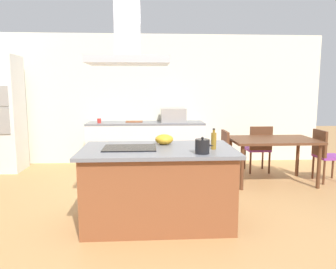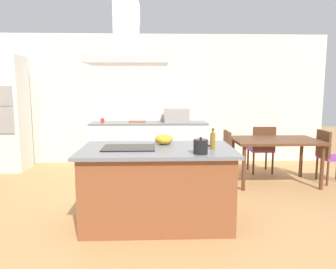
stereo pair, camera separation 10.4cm
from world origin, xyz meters
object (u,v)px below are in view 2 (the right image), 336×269
at_px(chair_at_left_end, 220,154).
at_px(cooktop, 129,148).
at_px(coffee_mug_red, 103,121).
at_px(countertop_microwave, 176,115).
at_px(mixing_bowl, 164,139).
at_px(dining_table, 275,144).
at_px(olive_oil_bottle, 213,141).
at_px(chair_facing_back_wall, 262,146).
at_px(tea_kettle, 201,147).
at_px(cutting_board, 137,122).
at_px(wall_oven_stack, 6,114).
at_px(range_hood, 127,41).
at_px(chair_at_right_end, 329,153).

bearing_deg(chair_at_left_end, cooktop, -132.03).
distance_m(coffee_mug_red, chair_at_left_end, 2.53).
height_order(countertop_microwave, coffee_mug_red, countertop_microwave).
bearing_deg(mixing_bowl, dining_table, 34.21).
bearing_deg(countertop_microwave, mixing_bowl, -96.91).
bearing_deg(olive_oil_bottle, chair_facing_back_wall, 59.85).
relative_size(cooktop, chair_at_left_end, 0.67).
bearing_deg(olive_oil_bottle, chair_at_left_end, 75.49).
xyz_separation_m(tea_kettle, cutting_board, (-0.86, 3.28, -0.07)).
distance_m(wall_oven_stack, range_hood, 3.83).
bearing_deg(chair_facing_back_wall, wall_oven_stack, 174.70).
bearing_deg(range_hood, chair_at_left_end, 47.97).
distance_m(tea_kettle, dining_table, 2.43).
bearing_deg(range_hood, olive_oil_bottle, -6.78).
height_order(tea_kettle, mixing_bowl, tea_kettle).
height_order(wall_oven_stack, chair_at_right_end, wall_oven_stack).
relative_size(wall_oven_stack, chair_at_left_end, 2.47).
xyz_separation_m(cutting_board, chair_at_right_end, (3.28, -1.40, -0.40)).
bearing_deg(countertop_microwave, chair_at_right_end, -28.58).
bearing_deg(coffee_mug_red, tea_kettle, -63.87).
height_order(dining_table, chair_at_left_end, chair_at_left_end).
distance_m(coffee_mug_red, dining_table, 3.32).
xyz_separation_m(mixing_bowl, chair_facing_back_wall, (1.88, 1.95, -0.45)).
xyz_separation_m(olive_oil_bottle, range_hood, (-0.95, 0.11, 1.10)).
distance_m(cooktop, cutting_board, 2.93).
distance_m(wall_oven_stack, dining_table, 5.01).
bearing_deg(coffee_mug_red, cutting_board, 10.27).
bearing_deg(olive_oil_bottle, range_hood, 173.22).
distance_m(chair_at_right_end, chair_facing_back_wall, 1.13).
xyz_separation_m(mixing_bowl, dining_table, (1.88, 1.28, -0.30)).
bearing_deg(tea_kettle, chair_facing_back_wall, 59.32).
height_order(cutting_board, chair_at_right_end, cutting_board).
height_order(cooktop, olive_oil_bottle, olive_oil_bottle).
bearing_deg(olive_oil_bottle, cooktop, 173.22).
relative_size(cutting_board, chair_at_left_end, 0.38).
bearing_deg(cooktop, dining_table, 33.69).
bearing_deg(chair_at_right_end, tea_kettle, -142.24).
bearing_deg(chair_at_left_end, dining_table, 0.00).
distance_m(olive_oil_bottle, range_hood, 1.46).
height_order(tea_kettle, dining_table, tea_kettle).
bearing_deg(mixing_bowl, countertop_microwave, 83.09).
bearing_deg(cooktop, chair_at_right_end, 25.48).
distance_m(tea_kettle, chair_at_right_end, 3.10).
distance_m(cutting_board, chair_at_left_end, 2.05).
distance_m(cooktop, countertop_microwave, 2.97).
bearing_deg(cooktop, range_hood, 0.00).
xyz_separation_m(countertop_microwave, wall_oven_stack, (-3.30, -0.23, 0.06)).
relative_size(olive_oil_bottle, countertop_microwave, 0.48).
bearing_deg(olive_oil_bottle, cutting_board, 108.59).
relative_size(tea_kettle, olive_oil_bottle, 0.86).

